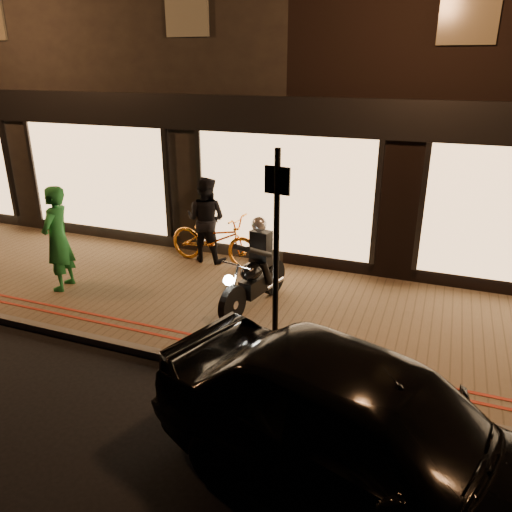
# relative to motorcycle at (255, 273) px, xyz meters

# --- Properties ---
(ground) EXTENTS (90.00, 90.00, 0.00)m
(ground) POSITION_rel_motorcycle_xyz_m (-0.17, -1.94, -0.73)
(ground) COLOR black
(ground) RESTS_ON ground
(sidewalk) EXTENTS (50.00, 4.00, 0.12)m
(sidewalk) POSITION_rel_motorcycle_xyz_m (-0.17, 0.06, -0.67)
(sidewalk) COLOR brown
(sidewalk) RESTS_ON ground
(kerb_stone) EXTENTS (50.00, 0.14, 0.12)m
(kerb_stone) POSITION_rel_motorcycle_xyz_m (-0.17, -1.89, -0.67)
(kerb_stone) COLOR #59544C
(kerb_stone) RESTS_ON ground
(red_kerb_lines) EXTENTS (50.00, 0.26, 0.01)m
(red_kerb_lines) POSITION_rel_motorcycle_xyz_m (-0.17, -1.39, -0.61)
(red_kerb_lines) COLOR maroon
(red_kerb_lines) RESTS_ON sidewalk
(building_row) EXTENTS (48.00, 10.11, 8.50)m
(building_row) POSITION_rel_motorcycle_xyz_m (-0.17, 7.05, 3.51)
(building_row) COLOR black
(building_row) RESTS_ON ground
(motorcycle) EXTENTS (0.70, 1.93, 1.59)m
(motorcycle) POSITION_rel_motorcycle_xyz_m (0.00, 0.00, 0.00)
(motorcycle) COLOR black
(motorcycle) RESTS_ON sidewalk
(sign_post) EXTENTS (0.35, 0.09, 3.00)m
(sign_post) POSITION_rel_motorcycle_xyz_m (0.87, -1.48, 1.06)
(sign_post) COLOR black
(sign_post) RESTS_ON sidewalk
(bicycle_gold) EXTENTS (2.15, 0.94, 1.10)m
(bicycle_gold) POSITION_rel_motorcycle_xyz_m (-1.50, 1.53, -0.07)
(bicycle_gold) COLOR orange
(bicycle_gold) RESTS_ON sidewalk
(person_green) EXTENTS (0.60, 0.79, 1.95)m
(person_green) POSITION_rel_motorcycle_xyz_m (-3.64, -0.59, 0.36)
(person_green) COLOR #1F7532
(person_green) RESTS_ON sidewalk
(person_dark) EXTENTS (0.89, 0.70, 1.81)m
(person_dark) POSITION_rel_motorcycle_xyz_m (-1.76, 1.66, 0.29)
(person_dark) COLOR black
(person_dark) RESTS_ON sidewalk
(parked_car) EXTENTS (4.99, 3.20, 1.58)m
(parked_car) POSITION_rel_motorcycle_xyz_m (2.46, -3.35, 0.06)
(parked_car) COLOR black
(parked_car) RESTS_ON ground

